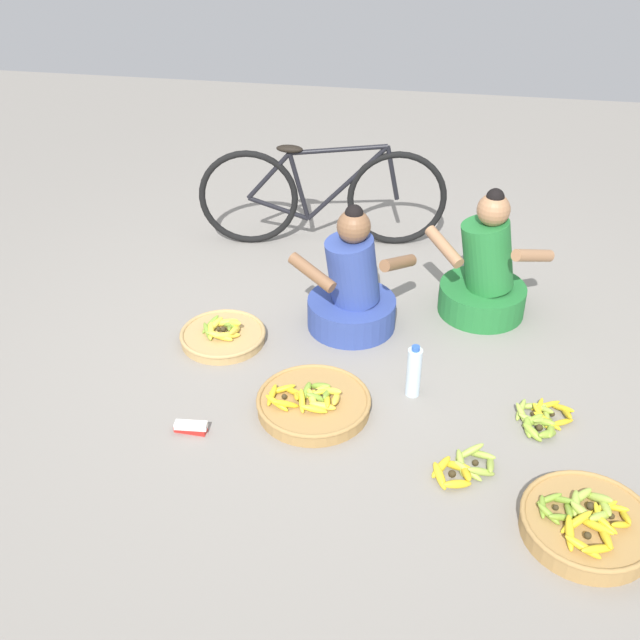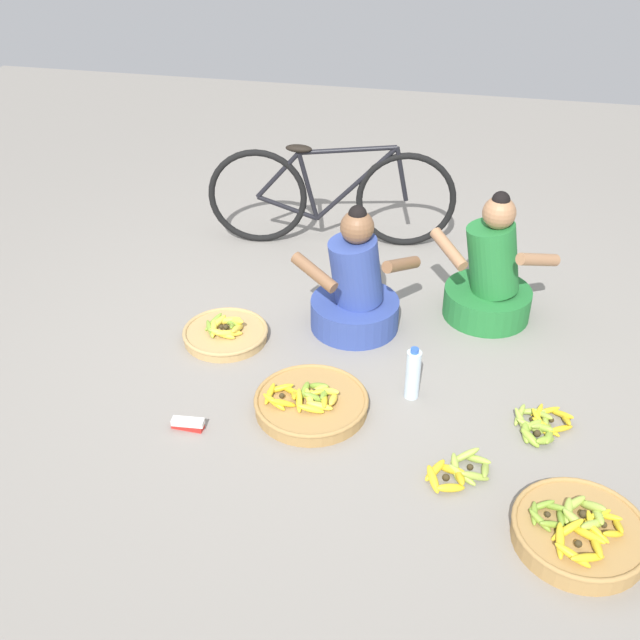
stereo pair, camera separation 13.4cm
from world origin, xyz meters
name	(u,v)px [view 2 (the right image)]	position (x,y,z in m)	size (l,w,h in m)	color
ground_plane	(327,353)	(0.00, 0.00, 0.00)	(10.00, 10.00, 0.00)	gray
vendor_woman_front	(355,290)	(0.10, 0.30, 0.25)	(0.71, 0.56, 0.78)	#334793
vendor_woman_behind	(490,278)	(0.86, 0.58, 0.26)	(0.76, 0.52, 0.81)	#237233
bicycle_leaning	(331,196)	(-0.24, 1.31, 0.36)	(1.69, 0.30, 0.73)	black
banana_basket_front_left	(311,402)	(0.02, -0.51, 0.05)	(0.59, 0.59, 0.14)	#A87F47
banana_basket_mid_left	(579,532)	(1.30, -1.12, 0.06)	(0.57, 0.57, 0.17)	#A87F47
banana_basket_front_right	(225,333)	(-0.60, 0.01, 0.04)	(0.50, 0.50, 0.14)	tan
loose_bananas_near_bicycle	(540,425)	(1.16, -0.42, 0.03)	(0.31, 0.34, 0.09)	gold
loose_bananas_mid_right	(458,472)	(0.78, -0.84, 0.03)	(0.32, 0.31, 0.10)	#9EB747
water_bottle	(413,374)	(0.51, -0.29, 0.14)	(0.08, 0.08, 0.30)	silver
packet_carton_stack	(188,424)	(-0.55, -0.78, 0.03)	(0.17, 0.07, 0.06)	red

